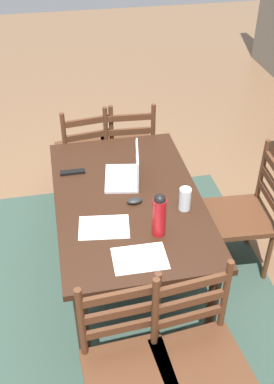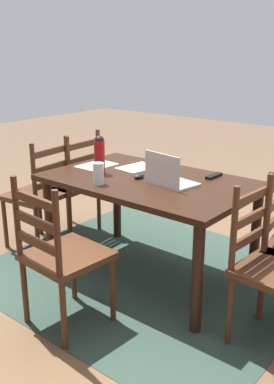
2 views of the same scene
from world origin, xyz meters
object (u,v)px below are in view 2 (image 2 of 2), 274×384
object	(u,v)px
chair_right_near	(72,185)
chair_far_head	(61,256)
dining_table	(149,192)
tv_remote	(214,176)
chair_right_far	(39,195)
drinking_glass	(98,174)
chair_left_far	(274,268)
water_bottle	(100,154)
laptop	(168,177)
computer_mouse	(139,176)

from	to	relation	value
chair_right_near	chair_far_head	world-z (taller)	same
dining_table	tv_remote	bearing A→B (deg)	-135.75
chair_right_far	drinking_glass	world-z (taller)	chair_right_far
dining_table	chair_far_head	size ratio (longest dim) A/B	1.55
chair_left_far	drinking_glass	world-z (taller)	chair_left_far
chair_left_far	water_bottle	world-z (taller)	water_bottle
chair_far_head	laptop	bearing A→B (deg)	-103.70
chair_far_head	chair_right_far	distance (m)	1.22
chair_left_far	computer_mouse	xyz separation A→B (m)	(1.09, -0.15, 0.30)
laptop	water_bottle	world-z (taller)	water_bottle
dining_table	chair_far_head	world-z (taller)	chair_far_head
dining_table	chair_right_near	xyz separation A→B (m)	(1.03, -0.19, -0.19)
tv_remote	computer_mouse	bearing A→B (deg)	-138.06
laptop	tv_remote	xyz separation A→B (m)	(-0.14, -0.36, -0.05)
chair_right_near	tv_remote	world-z (taller)	chair_right_near
dining_table	chair_right_near	distance (m)	1.06
chair_right_far	laptop	world-z (taller)	laptop
laptop	drinking_glass	world-z (taller)	laptop
water_bottle	tv_remote	bearing A→B (deg)	-148.19
chair_right_far	computer_mouse	size ratio (longest dim) A/B	9.50
water_bottle	drinking_glass	xyz separation A→B (m)	(-0.19, 0.21, -0.07)
dining_table	chair_right_far	size ratio (longest dim) A/B	1.55
chair_right_far	drinking_glass	xyz separation A→B (m)	(-0.84, 0.14, 0.36)
laptop	tv_remote	size ratio (longest dim) A/B	2.07
computer_mouse	chair_far_head	bearing A→B (deg)	90.69
chair_right_far	drinking_glass	distance (m)	0.93
chair_right_near	chair_far_head	xyz separation A→B (m)	(-1.02, 1.02, 0.00)
dining_table	drinking_glass	world-z (taller)	drinking_glass
laptop	chair_far_head	bearing A→B (deg)	76.30
water_bottle	chair_right_far	bearing A→B (deg)	5.88
chair_right_near	chair_far_head	bearing A→B (deg)	135.03
water_bottle	dining_table	bearing A→B (deg)	-163.05
chair_right_far	water_bottle	xyz separation A→B (m)	(-0.65, -0.07, 0.43)
chair_left_far	chair_right_near	xyz separation A→B (m)	(2.05, -0.37, 0.00)
chair_right_near	laptop	bearing A→B (deg)	169.40
tv_remote	chair_right_near	bearing A→B (deg)	-173.98
dining_table	computer_mouse	distance (m)	0.14
dining_table	water_bottle	bearing A→B (deg)	16.95
chair_far_head	drinking_glass	world-z (taller)	chair_far_head
chair_left_far	chair_right_near	world-z (taller)	same
chair_right_near	laptop	size ratio (longest dim) A/B	2.70
dining_table	chair_left_far	xyz separation A→B (m)	(-1.03, 0.18, -0.19)
dining_table	water_bottle	world-z (taller)	water_bottle
chair_right_near	chair_far_head	distance (m)	1.45
chair_right_far	computer_mouse	xyz separation A→B (m)	(-0.96, -0.15, 0.30)
laptop	tv_remote	world-z (taller)	laptop
dining_table	computer_mouse	bearing A→B (deg)	25.24
chair_far_head	water_bottle	world-z (taller)	water_bottle
chair_right_near	chair_right_far	distance (m)	0.37
chair_far_head	laptop	size ratio (longest dim) A/B	2.70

